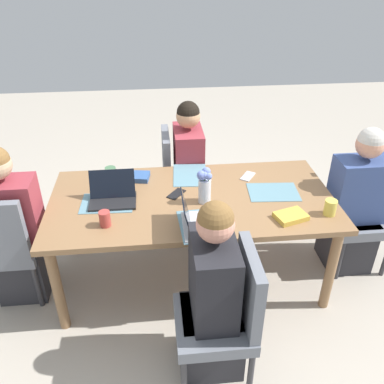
% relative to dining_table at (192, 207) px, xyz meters
% --- Properties ---
extents(ground_plane, '(10.00, 10.00, 0.00)m').
position_rel_dining_table_xyz_m(ground_plane, '(0.00, 0.00, -0.66)').
color(ground_plane, '#B2A899').
extents(dining_table, '(2.01, 0.99, 0.73)m').
position_rel_dining_table_xyz_m(dining_table, '(0.00, 0.00, 0.00)').
color(dining_table, olive).
rests_on(dining_table, ground_plane).
extents(chair_head_right_left_near, '(0.44, 0.44, 0.90)m').
position_rel_dining_table_xyz_m(chair_head_right_left_near, '(1.32, 0.09, -0.16)').
color(chair_head_right_left_near, slate).
rests_on(chair_head_right_left_near, ground_plane).
extents(person_head_right_left_near, '(0.40, 0.36, 1.19)m').
position_rel_dining_table_xyz_m(person_head_right_left_near, '(1.26, 0.01, -0.13)').
color(person_head_right_left_near, '#2D2D33').
rests_on(person_head_right_left_near, ground_plane).
extents(chair_head_left_left_mid, '(0.44, 0.44, 0.90)m').
position_rel_dining_table_xyz_m(chair_head_left_left_mid, '(-1.33, -0.11, -0.16)').
color(chair_head_left_left_mid, slate).
rests_on(chair_head_left_left_mid, ground_plane).
extents(person_head_left_left_mid, '(0.40, 0.36, 1.19)m').
position_rel_dining_table_xyz_m(person_head_left_left_mid, '(-1.27, -0.04, -0.13)').
color(person_head_left_left_mid, '#2D2D33').
rests_on(person_head_left_left_mid, ground_plane).
extents(chair_far_left_far, '(0.44, 0.44, 0.90)m').
position_rel_dining_table_xyz_m(chair_far_left_far, '(-0.11, 0.85, -0.16)').
color(chair_far_left_far, slate).
rests_on(chair_far_left_far, ground_plane).
extents(person_far_left_far, '(0.36, 0.40, 1.19)m').
position_rel_dining_table_xyz_m(person_far_left_far, '(-0.04, 0.79, -0.13)').
color(person_far_left_far, '#2D2D33').
rests_on(person_far_left_far, ground_plane).
extents(chair_near_right_near, '(0.44, 0.44, 0.90)m').
position_rel_dining_table_xyz_m(chair_near_right_near, '(0.03, -0.78, -0.16)').
color(chair_near_right_near, slate).
rests_on(chair_near_right_near, ground_plane).
extents(person_near_right_near, '(0.36, 0.40, 1.19)m').
position_rel_dining_table_xyz_m(person_near_right_near, '(-0.04, -0.72, -0.13)').
color(person_near_right_near, '#2D2D33').
rests_on(person_near_right_near, ground_plane).
extents(flower_vase, '(0.10, 0.09, 0.26)m').
position_rel_dining_table_xyz_m(flower_vase, '(-0.08, 0.06, 0.22)').
color(flower_vase, silver).
rests_on(flower_vase, dining_table).
extents(placemat_head_right_left_near, '(0.37, 0.27, 0.00)m').
position_rel_dining_table_xyz_m(placemat_head_right_left_near, '(0.59, 0.01, 0.08)').
color(placemat_head_right_left_near, slate).
rests_on(placemat_head_right_left_near, dining_table).
extents(placemat_head_left_left_mid, '(0.38, 0.29, 0.00)m').
position_rel_dining_table_xyz_m(placemat_head_left_left_mid, '(-0.60, -0.02, 0.08)').
color(placemat_head_left_left_mid, slate).
rests_on(placemat_head_left_left_mid, dining_table).
extents(placemat_far_left_far, '(0.28, 0.37, 0.00)m').
position_rel_dining_table_xyz_m(placemat_far_left_far, '(-0.02, 0.34, 0.08)').
color(placemat_far_left_far, slate).
rests_on(placemat_far_left_far, dining_table).
extents(placemat_near_right_near, '(0.28, 0.38, 0.00)m').
position_rel_dining_table_xyz_m(placemat_near_right_near, '(-0.02, -0.34, 0.08)').
color(placemat_near_right_near, slate).
rests_on(placemat_near_right_near, dining_table).
extents(laptop_far_left_far, '(0.22, 0.32, 0.21)m').
position_rel_dining_table_xyz_m(laptop_far_left_far, '(0.01, 0.36, 0.12)').
color(laptop_far_left_far, silver).
rests_on(laptop_far_left_far, dining_table).
extents(laptop_head_right_left_near, '(0.32, 0.22, 0.20)m').
position_rel_dining_table_xyz_m(laptop_head_right_left_near, '(0.55, -0.02, 0.12)').
color(laptop_head_right_left_near, black).
rests_on(laptop_head_right_left_near, dining_table).
extents(coffee_mug_near_left, '(0.08, 0.08, 0.10)m').
position_rel_dining_table_xyz_m(coffee_mug_near_left, '(0.59, -0.34, 0.12)').
color(coffee_mug_near_left, '#47704C').
rests_on(coffee_mug_near_left, dining_table).
extents(coffee_mug_near_right, '(0.08, 0.08, 0.11)m').
position_rel_dining_table_xyz_m(coffee_mug_near_right, '(-0.89, 0.30, 0.13)').
color(coffee_mug_near_right, '#DBC64C').
rests_on(coffee_mug_near_right, dining_table).
extents(coffee_mug_centre_left, '(0.07, 0.07, 0.10)m').
position_rel_dining_table_xyz_m(coffee_mug_centre_left, '(0.58, 0.27, 0.13)').
color(coffee_mug_centre_left, '#AD3D38').
rests_on(coffee_mug_centre_left, dining_table).
extents(book_red_cover, '(0.22, 0.17, 0.04)m').
position_rel_dining_table_xyz_m(book_red_cover, '(0.40, -0.32, 0.09)').
color(book_red_cover, '#335693').
rests_on(book_red_cover, dining_table).
extents(book_blue_cover, '(0.23, 0.19, 0.04)m').
position_rel_dining_table_xyz_m(book_blue_cover, '(-0.62, 0.32, 0.09)').
color(book_blue_cover, gold).
rests_on(book_blue_cover, dining_table).
extents(phone_black, '(0.15, 0.16, 0.01)m').
position_rel_dining_table_xyz_m(phone_black, '(0.11, -0.06, 0.08)').
color(phone_black, black).
rests_on(phone_black, dining_table).
extents(phone_silver, '(0.14, 0.16, 0.01)m').
position_rel_dining_table_xyz_m(phone_silver, '(-0.46, -0.27, 0.08)').
color(phone_silver, silver).
rests_on(phone_silver, dining_table).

